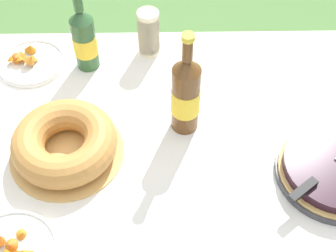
{
  "coord_description": "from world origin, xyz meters",
  "views": [
    {
      "loc": [
        -0.04,
        -0.74,
        1.84
      ],
      "look_at": [
        -0.03,
        0.08,
        0.83
      ],
      "focal_mm": 50.0,
      "sensor_mm": 36.0,
      "label": 1
    }
  ],
  "objects_px": {
    "cider_bottle_green": "(84,39)",
    "bundt_cake": "(65,143)",
    "serving_knife": "(332,167)",
    "berry_tart": "(335,169)",
    "snack_plate_near": "(30,61)",
    "cider_bottle_amber": "(186,95)",
    "cup_stack": "(149,33)"
  },
  "relations": [
    {
      "from": "serving_knife",
      "to": "cider_bottle_amber",
      "type": "bearing_deg",
      "value": 114.28
    },
    {
      "from": "snack_plate_near",
      "to": "bundt_cake",
      "type": "bearing_deg",
      "value": -65.81
    },
    {
      "from": "berry_tart",
      "to": "snack_plate_near",
      "type": "distance_m",
      "value": 1.0
    },
    {
      "from": "cider_bottle_green",
      "to": "bundt_cake",
      "type": "bearing_deg",
      "value": -94.24
    },
    {
      "from": "snack_plate_near",
      "to": "cider_bottle_amber",
      "type": "bearing_deg",
      "value": -28.21
    },
    {
      "from": "cup_stack",
      "to": "cider_bottle_green",
      "type": "relative_size",
      "value": 0.54
    },
    {
      "from": "cider_bottle_green",
      "to": "snack_plate_near",
      "type": "xyz_separation_m",
      "value": [
        -0.19,
        0.01,
        -0.1
      ]
    },
    {
      "from": "berry_tart",
      "to": "cider_bottle_green",
      "type": "relative_size",
      "value": 1.05
    },
    {
      "from": "berry_tart",
      "to": "cider_bottle_amber",
      "type": "relative_size",
      "value": 0.92
    },
    {
      "from": "bundt_cake",
      "to": "serving_knife",
      "type": "bearing_deg",
      "value": -8.14
    },
    {
      "from": "serving_knife",
      "to": "cider_bottle_amber",
      "type": "height_order",
      "value": "cider_bottle_amber"
    },
    {
      "from": "bundt_cake",
      "to": "cider_bottle_amber",
      "type": "xyz_separation_m",
      "value": [
        0.33,
        0.1,
        0.08
      ]
    },
    {
      "from": "bundt_cake",
      "to": "snack_plate_near",
      "type": "height_order",
      "value": "bundt_cake"
    },
    {
      "from": "cup_stack",
      "to": "cider_bottle_green",
      "type": "xyz_separation_m",
      "value": [
        -0.2,
        -0.06,
        0.03
      ]
    },
    {
      "from": "bundt_cake",
      "to": "snack_plate_near",
      "type": "bearing_deg",
      "value": 114.19
    },
    {
      "from": "cider_bottle_amber",
      "to": "snack_plate_near",
      "type": "relative_size",
      "value": 1.54
    },
    {
      "from": "bundt_cake",
      "to": "snack_plate_near",
      "type": "xyz_separation_m",
      "value": [
        -0.17,
        0.37,
        -0.04
      ]
    },
    {
      "from": "berry_tart",
      "to": "snack_plate_near",
      "type": "height_order",
      "value": "snack_plate_near"
    },
    {
      "from": "cup_stack",
      "to": "berry_tart",
      "type": "bearing_deg",
      "value": -45.18
    },
    {
      "from": "berry_tart",
      "to": "cider_bottle_green",
      "type": "xyz_separation_m",
      "value": [
        -0.7,
        0.45,
        0.08
      ]
    },
    {
      "from": "serving_knife",
      "to": "cider_bottle_amber",
      "type": "xyz_separation_m",
      "value": [
        -0.37,
        0.2,
        0.07
      ]
    },
    {
      "from": "cider_bottle_green",
      "to": "cider_bottle_amber",
      "type": "height_order",
      "value": "cider_bottle_amber"
    },
    {
      "from": "berry_tart",
      "to": "serving_knife",
      "type": "distance_m",
      "value": 0.05
    },
    {
      "from": "berry_tart",
      "to": "cup_stack",
      "type": "xyz_separation_m",
      "value": [
        -0.5,
        0.51,
        0.05
      ]
    },
    {
      "from": "berry_tart",
      "to": "serving_knife",
      "type": "bearing_deg",
      "value": -142.56
    },
    {
      "from": "cider_bottle_amber",
      "to": "serving_knife",
      "type": "bearing_deg",
      "value": -28.28
    },
    {
      "from": "cup_stack",
      "to": "snack_plate_near",
      "type": "distance_m",
      "value": 0.4
    },
    {
      "from": "bundt_cake",
      "to": "berry_tart",
      "type": "bearing_deg",
      "value": -6.51
    },
    {
      "from": "serving_knife",
      "to": "berry_tart",
      "type": "bearing_deg",
      "value": -0.0
    },
    {
      "from": "serving_knife",
      "to": "cup_stack",
      "type": "relative_size",
      "value": 1.92
    },
    {
      "from": "berry_tart",
      "to": "snack_plate_near",
      "type": "relative_size",
      "value": 1.42
    },
    {
      "from": "cider_bottle_amber",
      "to": "snack_plate_near",
      "type": "bearing_deg",
      "value": 151.79
    }
  ]
}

